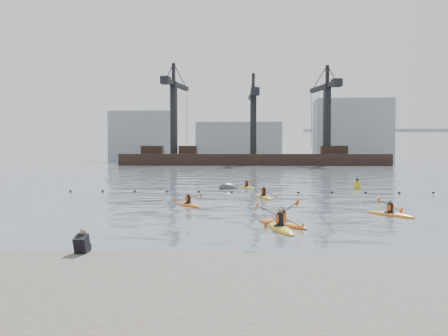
# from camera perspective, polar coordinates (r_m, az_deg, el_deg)

# --- Properties ---
(ground) EXTENTS (400.00, 400.00, 0.00)m
(ground) POSITION_cam_1_polar(r_m,az_deg,el_deg) (20.75, 3.70, -8.35)
(ground) COLOR #313B48
(ground) RESTS_ON ground
(quay) EXTENTS (18.00, 7.12, 1.77)m
(quay) POSITION_cam_1_polar(r_m,az_deg,el_deg) (12.01, 3.83, -16.07)
(quay) COLOR #4C443D
(quay) RESTS_ON ground
(float_line) EXTENTS (33.24, 0.73, 0.24)m
(float_line) POSITION_cam_1_polar(r_m,az_deg,el_deg) (43.11, 2.93, -2.92)
(float_line) COLOR black
(float_line) RESTS_ON ground
(barge_pier) EXTENTS (72.00, 19.30, 29.50)m
(barge_pier) POSITION_cam_1_polar(r_m,az_deg,el_deg) (130.43, 3.43, 1.19)
(barge_pier) COLOR black
(barge_pier) RESTS_ON ground
(skyline) EXTENTS (141.00, 28.00, 22.00)m
(skyline) POSITION_cam_1_polar(r_m,az_deg,el_deg) (170.80, 4.28, 3.85)
(skyline) COLOR gray
(skyline) RESTS_ON ground
(kayaker_0) EXTENTS (2.77, 3.13, 1.39)m
(kayaker_0) POSITION_cam_1_polar(r_m,az_deg,el_deg) (24.22, 6.95, -6.61)
(kayaker_0) COLOR #D26513
(kayaker_0) RESTS_ON ground
(kayaker_1) EXTENTS (2.52, 3.72, 1.46)m
(kayaker_1) POSITION_cam_1_polar(r_m,az_deg,el_deg) (22.86, 6.78, -7.11)
(kayaker_1) COLOR gold
(kayaker_1) RESTS_ON ground
(kayaker_2) EXTENTS (2.40, 2.93, 1.02)m
(kayaker_2) POSITION_cam_1_polar(r_m,az_deg,el_deg) (32.72, -4.32, -4.37)
(kayaker_2) COLOR orange
(kayaker_2) RESTS_ON ground
(kayaker_3) EXTENTS (2.43, 3.59, 1.44)m
(kayaker_3) POSITION_cam_1_polar(r_m,az_deg,el_deg) (38.14, 4.79, -3.45)
(kayaker_3) COLOR #BF8816
(kayaker_3) RESTS_ON ground
(kayaker_4) EXTENTS (2.52, 3.00, 1.22)m
(kayaker_4) POSITION_cam_1_polar(r_m,az_deg,el_deg) (29.35, 19.36, -5.21)
(kayaker_4) COLOR orange
(kayaker_4) RESTS_ON ground
(kayaker_5) EXTENTS (1.99, 3.11, 1.10)m
(kayaker_5) POSITION_cam_1_polar(r_m,az_deg,el_deg) (48.33, 2.73, -2.31)
(kayaker_5) COLOR gold
(kayaker_5) RESTS_ON ground
(mooring_buoy) EXTENTS (2.67, 2.43, 1.52)m
(mooring_buoy) POSITION_cam_1_polar(r_m,az_deg,el_deg) (47.50, 0.55, -2.50)
(mooring_buoy) COLOR #3C3F41
(mooring_buoy) RESTS_ON ground
(nav_buoy) EXTENTS (0.71, 0.71, 1.29)m
(nav_buoy) POSITION_cam_1_polar(r_m,az_deg,el_deg) (49.08, 15.74, -1.97)
(nav_buoy) COLOR #B99912
(nav_buoy) RESTS_ON ground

